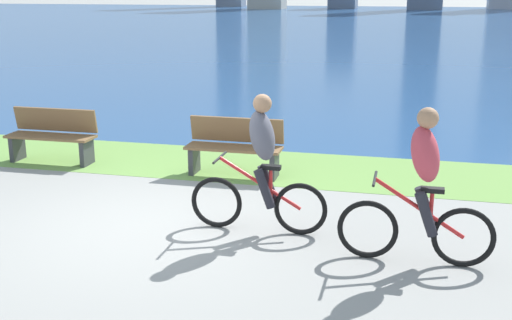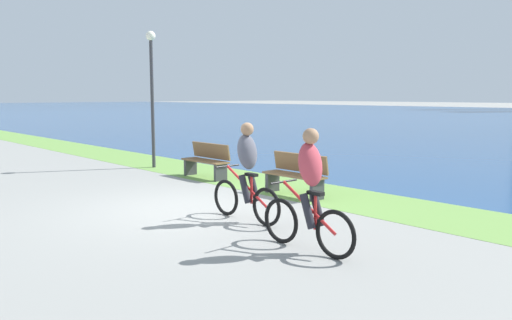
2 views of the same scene
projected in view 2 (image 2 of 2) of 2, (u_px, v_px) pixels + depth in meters
ground_plane at (189, 209)px, 9.56m from camera, size 300.00×300.00×0.00m
grass_strip_bayside at (296, 189)px, 11.56m from camera, size 120.00×2.07×0.01m
cyclist_lead at (247, 173)px, 8.52m from camera, size 1.69×0.52×1.68m
cyclist_trailing at (309, 191)px, 6.84m from camera, size 1.66×0.52×1.70m
bench_near_path at (296, 175)px, 10.76m from camera, size 1.50×0.47×0.90m
bench_far_along_path at (207, 161)px, 13.11m from camera, size 1.50×0.47×0.90m
lamppost_tall at (152, 79)px, 14.71m from camera, size 0.28×0.28×3.99m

